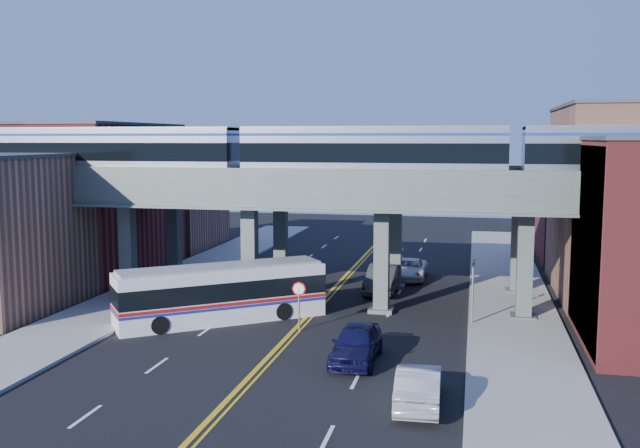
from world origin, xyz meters
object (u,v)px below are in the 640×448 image
object	(u,v)px
transit_train	(373,153)
stop_sign	(299,298)
transit_bus	(221,294)
car_lane_d	(390,264)
car_lane_a	(356,343)
car_lane_c	(409,269)
car_parked_curb	(419,385)
car_lane_b	(382,279)
traffic_signal	(473,284)

from	to	relation	value
transit_train	stop_sign	distance (m)	9.52
transit_bus	car_lane_d	bearing A→B (deg)	26.08
transit_train	car_lane_d	size ratio (longest dim) A/B	8.13
transit_bus	car_lane_a	world-z (taller)	transit_bus
transit_train	transit_bus	distance (m)	11.67
stop_sign	car_lane_c	world-z (taller)	stop_sign
transit_train	transit_bus	xyz separation A→B (m)	(-7.80, -4.01, -7.71)
transit_bus	car_parked_curb	xyz separation A→B (m)	(11.66, -10.28, -0.75)
transit_bus	stop_sign	bearing A→B (deg)	-49.54
transit_train	car_lane_c	bearing A→B (deg)	82.83
transit_train	car_parked_curb	distance (m)	17.04
transit_train	stop_sign	xyz separation A→B (m)	(-3.13, -5.00, -7.48)
car_lane_a	transit_bus	bearing A→B (deg)	146.93
car_lane_c	car_lane_d	bearing A→B (deg)	144.86
car_lane_a	car_lane_c	xyz separation A→B (m)	(0.62, 19.73, -0.14)
car_parked_curb	car_lane_c	bearing A→B (deg)	-85.99
car_lane_b	car_lane_d	bearing A→B (deg)	92.72
car_lane_b	car_lane_c	distance (m)	5.04
transit_train	stop_sign	bearing A→B (deg)	-122.01
car_lane_a	transit_train	bearing A→B (deg)	94.02
car_lane_d	stop_sign	bearing A→B (deg)	-105.47
traffic_signal	transit_bus	size ratio (longest dim) A/B	0.38
stop_sign	transit_bus	world-z (taller)	transit_bus
car_lane_b	car_parked_curb	world-z (taller)	car_lane_b
transit_train	traffic_signal	size ratio (longest dim) A/B	11.34
car_lane_c	transit_bus	bearing A→B (deg)	-122.45
car_lane_a	stop_sign	bearing A→B (deg)	129.99
transit_train	stop_sign	world-z (taller)	transit_train
car_lane_b	transit_train	bearing A→B (deg)	-88.47
traffic_signal	transit_bus	xyz separation A→B (m)	(-13.58, -2.01, -0.77)
car_lane_b	car_lane_c	xyz separation A→B (m)	(1.33, 4.86, -0.17)
stop_sign	car_lane_a	world-z (taller)	stop_sign
stop_sign	car_lane_d	world-z (taller)	stop_sign
traffic_signal	car_lane_c	world-z (taller)	traffic_signal
traffic_signal	car_lane_d	bearing A→B (deg)	114.33
transit_train	traffic_signal	bearing A→B (deg)	-19.10
traffic_signal	transit_bus	distance (m)	13.75
stop_sign	transit_bus	bearing A→B (deg)	167.99
traffic_signal	car_lane_a	xyz separation A→B (m)	(-5.11, -7.52, -1.45)
transit_bus	traffic_signal	bearing A→B (deg)	-29.13
transit_train	car_lane_d	world-z (taller)	transit_train
transit_train	car_lane_d	bearing A→B (deg)	91.14
transit_train	car_parked_curb	bearing A→B (deg)	-74.90
stop_sign	car_lane_b	size ratio (longest dim) A/B	0.49
stop_sign	car_lane_c	bearing A→B (deg)	73.83
stop_sign	traffic_signal	bearing A→B (deg)	18.63
transit_train	car_lane_a	distance (m)	12.71
traffic_signal	car_parked_curb	world-z (taller)	traffic_signal
car_lane_a	traffic_signal	bearing A→B (deg)	55.85
stop_sign	car_lane_a	size ratio (longest dim) A/B	0.53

